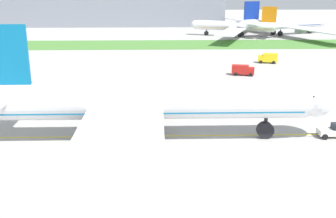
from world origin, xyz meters
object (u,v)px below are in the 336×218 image
object	(u,v)px
airliner_foreground	(137,102)
ground_crew_wingwalker_port	(156,121)
pushback_tug	(334,131)
parked_airliner_far_centre	(237,26)
service_truck_fuel_bowser	(243,70)
parked_airliner_far_right	(282,24)
service_truck_baggage_loader	(268,58)

from	to	relation	value
airliner_foreground	ground_crew_wingwalker_port	xyz separation A→B (m)	(2.91, 5.40, -4.91)
pushback_tug	parked_airliner_far_centre	bearing A→B (deg)	86.25
service_truck_fuel_bowser	parked_airliner_far_right	xyz separation A→B (m)	(34.36, 81.67, 3.73)
pushback_tug	ground_crew_wingwalker_port	bearing A→B (deg)	168.88
service_truck_baggage_loader	service_truck_fuel_bowser	bearing A→B (deg)	-123.97
parked_airliner_far_centre	service_truck_baggage_loader	bearing A→B (deg)	-92.07
airliner_foreground	ground_crew_wingwalker_port	bearing A→B (deg)	61.64
ground_crew_wingwalker_port	service_truck_fuel_bowser	bearing A→B (deg)	59.91
airliner_foreground	pushback_tug	distance (m)	30.88
airliner_foreground	parked_airliner_far_centre	size ratio (longest dim) A/B	1.48
service_truck_baggage_loader	parked_airliner_far_right	distance (m)	69.62
pushback_tug	service_truck_fuel_bowser	bearing A→B (deg)	96.70
ground_crew_wingwalker_port	service_truck_baggage_loader	bearing A→B (deg)	58.73
pushback_tug	service_truck_baggage_loader	bearing A→B (deg)	84.56
service_truck_fuel_bowser	parked_airliner_far_right	world-z (taller)	parked_airliner_far_right
airliner_foreground	pushback_tug	world-z (taller)	airliner_foreground
service_truck_fuel_bowser	parked_airliner_far_centre	size ratio (longest dim) A/B	0.09
ground_crew_wingwalker_port	service_truck_baggage_loader	size ratio (longest dim) A/B	0.29
pushback_tug	airliner_foreground	bearing A→B (deg)	179.96
parked_airliner_far_centre	service_truck_fuel_bowser	bearing A→B (deg)	-99.61
parked_airliner_far_right	airliner_foreground	bearing A→B (deg)	-115.39
airliner_foreground	service_truck_fuel_bowser	distance (m)	50.99
pushback_tug	parked_airliner_far_right	size ratio (longest dim) A/B	0.08
airliner_foreground	ground_crew_wingwalker_port	world-z (taller)	airliner_foreground
airliner_foreground	parked_airliner_far_centre	world-z (taller)	airliner_foreground
pushback_tug	parked_airliner_far_centre	xyz separation A→B (m)	(7.96, 121.66, 3.47)
parked_airliner_far_centre	parked_airliner_far_right	world-z (taller)	parked_airliner_far_right
parked_airliner_far_centre	ground_crew_wingwalker_port	bearing A→B (deg)	-107.00
airliner_foreground	service_truck_fuel_bowser	size ratio (longest dim) A/B	15.63
ground_crew_wingwalker_port	service_truck_fuel_bowser	distance (m)	44.66
ground_crew_wingwalker_port	parked_airliner_far_centre	world-z (taller)	parked_airliner_far_centre
ground_crew_wingwalker_port	pushback_tug	bearing A→B (deg)	-11.12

